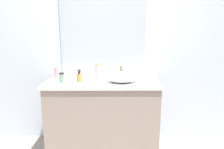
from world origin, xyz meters
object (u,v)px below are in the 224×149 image
Objects in this scene: sink_basin at (122,77)px; lotion_bottle at (79,77)px; perfume_bottle at (98,71)px; spray_can at (62,78)px; soap_dispenser at (57,73)px.

lotion_bottle reaches higher than sink_basin.
perfume_bottle reaches higher than lotion_bottle.
spray_can is (-0.19, -0.04, -0.00)m from lotion_bottle.
lotion_bottle is 1.30× the size of spray_can.
sink_basin is 1.80× the size of soap_dispenser.
sink_basin reaches higher than spray_can.
soap_dispenser reaches higher than spray_can.
perfume_bottle is at bearing 146.67° from sink_basin.
perfume_bottle reaches higher than spray_can.
sink_basin is 1.86× the size of perfume_bottle.
sink_basin is at bearing -33.33° from perfume_bottle.
soap_dispenser reaches higher than lotion_bottle.
spray_can is at bearing -167.23° from lotion_bottle.
lotion_bottle is at bearing 177.26° from sink_basin.
lotion_bottle is 0.19m from spray_can.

